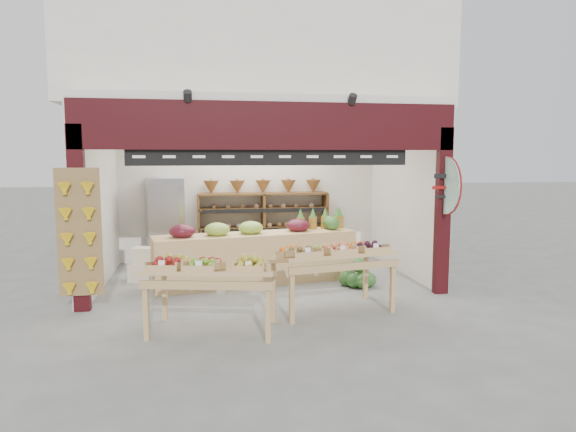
% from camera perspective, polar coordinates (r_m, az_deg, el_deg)
% --- Properties ---
extents(ground, '(60.00, 60.00, 0.00)m').
position_cam_1_polar(ground, '(8.96, -2.74, -7.59)').
color(ground, slate).
rests_on(ground, ground).
extents(shop_structure, '(6.36, 5.12, 5.40)m').
position_cam_1_polar(shop_structure, '(10.43, -4.03, 16.13)').
color(shop_structure, white).
rests_on(shop_structure, ground).
extents(banana_board, '(0.60, 0.15, 1.80)m').
position_cam_1_polar(banana_board, '(7.70, -22.22, -1.98)').
color(banana_board, olive).
rests_on(banana_board, ground).
extents(gift_sign, '(0.04, 0.93, 0.92)m').
position_cam_1_polar(gift_sign, '(8.41, 17.20, 3.26)').
color(gift_sign, silver).
rests_on(gift_sign, ground).
extents(back_shelving, '(2.73, 0.45, 1.71)m').
position_cam_1_polar(back_shelving, '(10.74, -2.78, 0.64)').
color(back_shelving, brown).
rests_on(back_shelving, ground).
extents(refrigerator, '(0.81, 0.81, 1.77)m').
position_cam_1_polar(refrigerator, '(10.58, -13.51, -0.68)').
color(refrigerator, '#B2B4B9').
rests_on(refrigerator, ground).
extents(cardboard_stack, '(1.02, 0.73, 0.60)m').
position_cam_1_polar(cardboard_stack, '(9.43, -14.53, -5.69)').
color(cardboard_stack, silver).
rests_on(cardboard_stack, ground).
extents(mid_counter, '(3.58, 1.28, 1.10)m').
position_cam_1_polar(mid_counter, '(8.96, -3.58, -4.44)').
color(mid_counter, tan).
rests_on(mid_counter, ground).
extents(display_table_left, '(1.74, 1.21, 1.01)m').
position_cam_1_polar(display_table_left, '(6.58, -9.27, -5.91)').
color(display_table_left, tan).
rests_on(display_table_left, ground).
extents(display_table_right, '(1.76, 1.16, 1.04)m').
position_cam_1_polar(display_table_right, '(7.37, 4.93, -4.22)').
color(display_table_right, tan).
rests_on(display_table_right, ground).
extents(watermelon_pile, '(0.61, 0.61, 0.48)m').
position_cam_1_polar(watermelon_pile, '(8.88, 7.73, -6.72)').
color(watermelon_pile, '#174719').
rests_on(watermelon_pile, ground).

